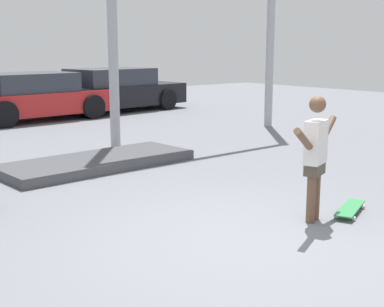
{
  "coord_description": "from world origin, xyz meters",
  "views": [
    {
      "loc": [
        -3.87,
        -3.72,
        2.02
      ],
      "look_at": [
        0.42,
        1.5,
        0.66
      ],
      "focal_mm": 50.0,
      "sensor_mm": 36.0,
      "label": 1
    }
  ],
  "objects_px": {
    "parked_car_red": "(35,97)",
    "skateboarder": "(315,152)",
    "skateboard": "(350,208)",
    "parked_car_black": "(114,90)",
    "manual_pad": "(97,162)"
  },
  "relations": [
    {
      "from": "parked_car_red",
      "to": "skateboarder",
      "type": "bearing_deg",
      "value": -99.08
    },
    {
      "from": "manual_pad",
      "to": "parked_car_black",
      "type": "xyz_separation_m",
      "value": [
        4.47,
        6.77,
        0.57
      ]
    },
    {
      "from": "manual_pad",
      "to": "parked_car_black",
      "type": "relative_size",
      "value": 0.71
    },
    {
      "from": "skateboard",
      "to": "parked_car_black",
      "type": "xyz_separation_m",
      "value": [
        3.37,
        11.03,
        0.59
      ]
    },
    {
      "from": "skateboard",
      "to": "parked_car_black",
      "type": "distance_m",
      "value": 11.55
    },
    {
      "from": "skateboard",
      "to": "manual_pad",
      "type": "bearing_deg",
      "value": 82.34
    },
    {
      "from": "skateboard",
      "to": "parked_car_red",
      "type": "distance_m",
      "value": 10.61
    },
    {
      "from": "manual_pad",
      "to": "skateboard",
      "type": "bearing_deg",
      "value": -75.48
    },
    {
      "from": "skateboard",
      "to": "parked_car_black",
      "type": "height_order",
      "value": "parked_car_black"
    },
    {
      "from": "skateboard",
      "to": "skateboarder",
      "type": "bearing_deg",
      "value": 146.94
    },
    {
      "from": "skateboarder",
      "to": "skateboard",
      "type": "height_order",
      "value": "skateboarder"
    },
    {
      "from": "manual_pad",
      "to": "skateboarder",
      "type": "bearing_deg",
      "value": -82.91
    },
    {
      "from": "skateboarder",
      "to": "skateboard",
      "type": "distance_m",
      "value": 0.97
    },
    {
      "from": "skateboard",
      "to": "manual_pad",
      "type": "distance_m",
      "value": 4.41
    },
    {
      "from": "skateboarder",
      "to": "parked_car_black",
      "type": "relative_size",
      "value": 0.32
    }
  ]
}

